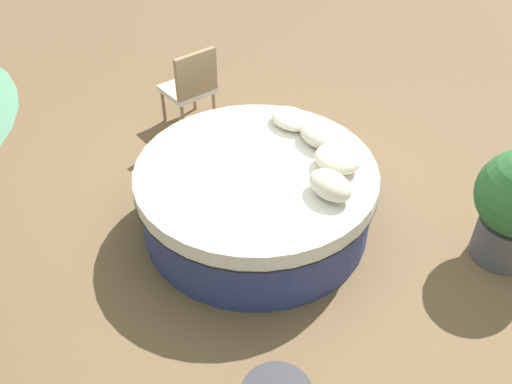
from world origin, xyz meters
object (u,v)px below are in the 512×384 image
object	(u,v)px
throw_pillow_1	(337,159)
patio_chair	(191,84)
throw_pillow_0	(330,185)
throw_pillow_2	(322,135)
throw_pillow_3	(291,119)
round_bed	(256,197)

from	to	relation	value
throw_pillow_1	patio_chair	size ratio (longest dim) A/B	0.43
throw_pillow_0	throw_pillow_2	xyz separation A→B (m)	(0.59, -0.46, -0.01)
throw_pillow_2	throw_pillow_3	world-z (taller)	throw_pillow_2
throw_pillow_0	throw_pillow_2	distance (m)	0.75
throw_pillow_0	throw_pillow_2	size ratio (longest dim) A/B	0.88
round_bed	throw_pillow_2	distance (m)	0.84
throw_pillow_1	throw_pillow_0	bearing A→B (deg)	127.10
round_bed	patio_chair	size ratio (longest dim) A/B	2.22
throw_pillow_0	patio_chair	distance (m)	2.51
throw_pillow_2	throw_pillow_3	distance (m)	0.41
throw_pillow_2	patio_chair	xyz separation A→B (m)	(1.89, 0.23, -0.21)
throw_pillow_0	throw_pillow_3	bearing A→B (deg)	-23.66
throw_pillow_1	throw_pillow_2	size ratio (longest dim) A/B	0.89
round_bed	throw_pillow_3	size ratio (longest dim) A/B	4.88
round_bed	patio_chair	world-z (taller)	patio_chair
throw_pillow_0	throw_pillow_1	xyz separation A→B (m)	(0.23, -0.31, -0.01)
throw_pillow_1	throw_pillow_2	world-z (taller)	throw_pillow_1
throw_pillow_0	patio_chair	bearing A→B (deg)	-5.28
throw_pillow_0	patio_chair	size ratio (longest dim) A/B	0.42
patio_chair	throw_pillow_0	bearing A→B (deg)	-96.54
throw_pillow_0	throw_pillow_2	world-z (taller)	throw_pillow_0
throw_pillow_1	patio_chair	xyz separation A→B (m)	(2.25, 0.08, -0.22)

